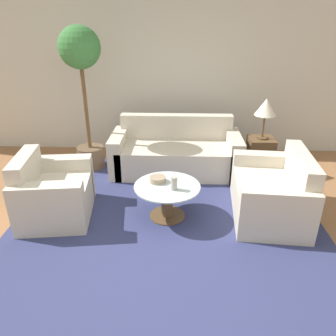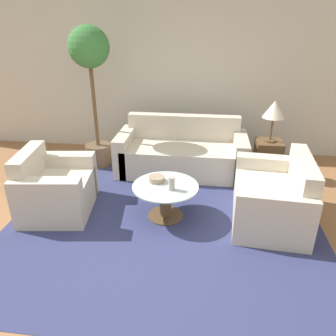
% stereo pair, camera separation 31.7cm
% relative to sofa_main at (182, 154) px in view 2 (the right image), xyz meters
% --- Properties ---
extents(ground_plane, '(14.00, 14.00, 0.00)m').
position_rel_sofa_main_xyz_m(ground_plane, '(-0.20, -2.13, -0.29)').
color(ground_plane, '#8E603D').
extents(wall_back, '(10.00, 0.06, 2.60)m').
position_rel_sofa_main_xyz_m(wall_back, '(-0.20, 0.95, 1.01)').
color(wall_back, beige).
rests_on(wall_back, ground_plane).
extents(rug, '(3.73, 3.62, 0.01)m').
position_rel_sofa_main_xyz_m(rug, '(-0.08, -1.39, -0.28)').
color(rug, navy).
rests_on(rug, ground_plane).
extents(sofa_main, '(2.00, 0.87, 0.84)m').
position_rel_sofa_main_xyz_m(sofa_main, '(0.00, 0.00, 0.00)').
color(sofa_main, beige).
rests_on(sofa_main, ground_plane).
extents(armchair, '(0.92, 1.07, 0.81)m').
position_rel_sofa_main_xyz_m(armchair, '(-1.51, -1.40, 0.00)').
color(armchair, beige).
rests_on(armchair, ground_plane).
extents(loveseat, '(0.92, 1.29, 0.83)m').
position_rel_sofa_main_xyz_m(loveseat, '(1.24, -1.29, 0.00)').
color(loveseat, beige).
rests_on(loveseat, ground_plane).
extents(coffee_table, '(0.80, 0.80, 0.43)m').
position_rel_sofa_main_xyz_m(coffee_table, '(-0.08, -1.39, -0.01)').
color(coffee_table, brown).
rests_on(coffee_table, ground_plane).
extents(side_table, '(0.39, 0.39, 0.56)m').
position_rel_sofa_main_xyz_m(side_table, '(1.33, 0.00, -0.01)').
color(side_table, brown).
rests_on(side_table, ground_plane).
extents(table_lamp, '(0.32, 0.32, 0.62)m').
position_rel_sofa_main_xyz_m(table_lamp, '(1.33, 0.00, 0.75)').
color(table_lamp, brown).
rests_on(table_lamp, side_table).
extents(potted_plant, '(0.61, 0.61, 2.18)m').
position_rel_sofa_main_xyz_m(potted_plant, '(-1.40, 0.06, 1.20)').
color(potted_plant, brown).
rests_on(potted_plant, ground_plane).
extents(vase, '(0.08, 0.08, 0.16)m').
position_rel_sofa_main_xyz_m(vase, '(0.00, -1.48, 0.23)').
color(vase, '#9E998E').
rests_on(vase, coffee_table).
extents(bowl, '(0.20, 0.20, 0.07)m').
position_rel_sofa_main_xyz_m(bowl, '(-0.20, -1.29, 0.18)').
color(bowl, gray).
rests_on(bowl, coffee_table).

